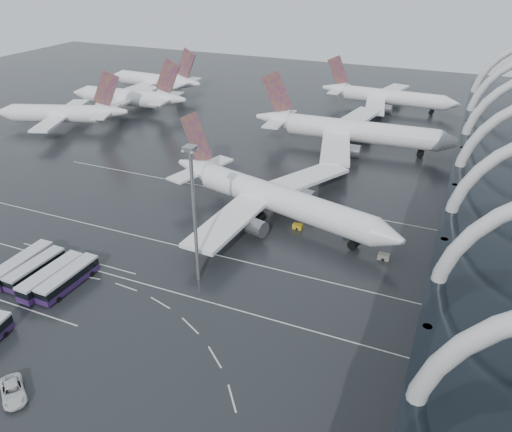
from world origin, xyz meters
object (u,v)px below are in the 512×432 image
at_px(bus_row_near_a, 22,264).
at_px(bus_row_near_c, 51,277).
at_px(floodlight_mast, 193,200).
at_px(gse_cart_belly_b, 348,233).
at_px(gse_cart_belly_d, 384,257).
at_px(bus_row_near_d, 68,279).
at_px(jet_remote_mid, 130,98).
at_px(airliner_gate_c, 386,97).
at_px(jet_remote_far, 156,81).
at_px(gse_cart_belly_e, 298,226).
at_px(airliner_main, 273,198).
at_px(bus_row_near_b, 35,269).
at_px(jet_remote_west, 64,114).
at_px(van_curve_a, 13,391).
at_px(airliner_gate_b, 350,131).

relative_size(bus_row_near_a, bus_row_near_c, 0.99).
distance_m(floodlight_mast, gse_cart_belly_b, 37.79).
distance_m(gse_cart_belly_b, gse_cart_belly_d, 10.69).
relative_size(floodlight_mast, gse_cart_belly_b, 13.33).
bearing_deg(bus_row_near_d, jet_remote_mid, 31.37).
bearing_deg(floodlight_mast, bus_row_near_a, -160.43).
height_order(airliner_gate_c, jet_remote_far, jet_remote_far).
height_order(bus_row_near_d, floodlight_mast, floodlight_mast).
height_order(jet_remote_mid, floodlight_mast, floodlight_mast).
bearing_deg(gse_cart_belly_e, jet_remote_far, 137.11).
distance_m(jet_remote_mid, floodlight_mast, 114.99).
xyz_separation_m(airliner_main, jet_remote_far, (-86.87, 84.84, -0.02)).
bearing_deg(bus_row_near_b, jet_remote_mid, 28.02).
distance_m(bus_row_near_a, bus_row_near_c, 8.04).
bearing_deg(jet_remote_west, airliner_gate_c, -164.92).
xyz_separation_m(bus_row_near_b, gse_cart_belly_b, (49.67, 37.98, -1.17)).
xyz_separation_m(airliner_gate_c, bus_row_near_d, (-30.63, -138.16, -2.87)).
distance_m(jet_remote_far, bus_row_near_b, 135.35).
bearing_deg(floodlight_mast, jet_remote_far, 126.51).
relative_size(airliner_main, van_curve_a, 9.32).
distance_m(airliner_main, floodlight_mast, 29.95).
bearing_deg(gse_cart_belly_d, jet_remote_far, 140.96).
distance_m(airliner_gate_b, gse_cart_belly_e, 54.28).
distance_m(airliner_gate_b, bus_row_near_c, 96.88).
bearing_deg(jet_remote_far, bus_row_near_a, 115.93).
bearing_deg(airliner_gate_c, airliner_gate_b, -90.11).
bearing_deg(van_curve_a, gse_cart_belly_d, -0.97).
xyz_separation_m(gse_cart_belly_b, gse_cart_belly_e, (-10.94, -1.45, 0.04)).
xyz_separation_m(airliner_gate_c, jet_remote_west, (-95.48, -66.98, 0.50)).
distance_m(airliner_gate_c, floodlight_mast, 127.77).
xyz_separation_m(bus_row_near_a, gse_cart_belly_b, (52.96, 37.91, -1.29)).
xyz_separation_m(bus_row_near_a, gse_cart_belly_d, (61.62, 31.63, -1.21)).
relative_size(jet_remote_far, bus_row_near_d, 3.46).
height_order(airliner_gate_c, floodlight_mast, floodlight_mast).
relative_size(jet_remote_mid, bus_row_near_b, 3.79).
height_order(jet_remote_mid, jet_remote_far, jet_remote_mid).
xyz_separation_m(airliner_gate_b, gse_cart_belly_e, (2.22, -54.02, -4.90)).
height_order(jet_remote_mid, bus_row_near_c, jet_remote_mid).
distance_m(airliner_gate_c, bus_row_near_c, 143.03).
xyz_separation_m(airliner_gate_b, gse_cart_belly_d, (21.82, -58.84, -4.85)).
bearing_deg(airliner_gate_b, gse_cart_belly_e, -89.89).
xyz_separation_m(gse_cart_belly_b, gse_cart_belly_d, (8.66, -6.28, 0.08)).
height_order(jet_remote_west, jet_remote_mid, jet_remote_mid).
bearing_deg(jet_remote_west, jet_remote_far, -112.12).
bearing_deg(gse_cart_belly_d, gse_cart_belly_b, 144.05).
bearing_deg(jet_remote_mid, jet_remote_far, -81.24).
height_order(airliner_main, gse_cart_belly_e, airliner_main).
bearing_deg(bus_row_near_b, gse_cart_belly_b, -51.21).
distance_m(bus_row_near_c, bus_row_near_d, 3.28).
distance_m(bus_row_near_c, van_curve_a, 25.94).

